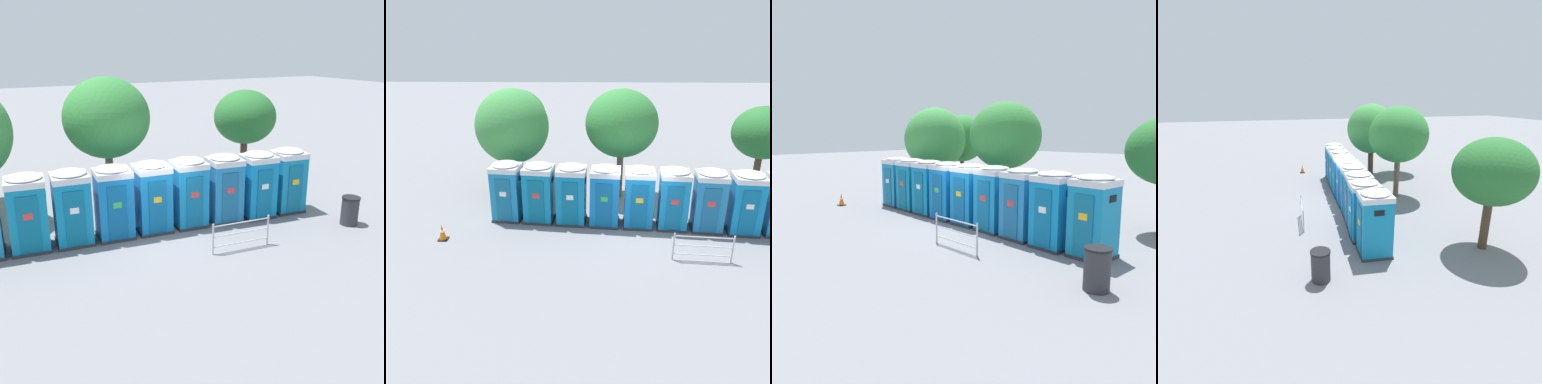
# 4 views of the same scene
# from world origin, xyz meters

# --- Properties ---
(ground_plane) EXTENTS (120.00, 120.00, 0.00)m
(ground_plane) POSITION_xyz_m (0.00, 0.00, 0.00)
(ground_plane) COLOR slate
(portapotty_0) EXTENTS (1.31, 1.31, 2.54)m
(portapotty_0) POSITION_xyz_m (-5.49, 0.81, 1.28)
(portapotty_0) COLOR #2D2D33
(portapotty_0) RESTS_ON ground
(portapotty_1) EXTENTS (1.35, 1.32, 2.54)m
(portapotty_1) POSITION_xyz_m (-4.11, 0.66, 1.28)
(portapotty_1) COLOR #2D2D33
(portapotty_1) RESTS_ON ground
(portapotty_2) EXTENTS (1.30, 1.29, 2.54)m
(portapotty_2) POSITION_xyz_m (-2.73, 0.53, 1.28)
(portapotty_2) COLOR #2D2D33
(portapotty_2) RESTS_ON ground
(portapotty_3) EXTENTS (1.33, 1.31, 2.54)m
(portapotty_3) POSITION_xyz_m (-1.35, 0.39, 1.28)
(portapotty_3) COLOR #2D2D33
(portapotty_3) RESTS_ON ground
(portapotty_4) EXTENTS (1.28, 1.29, 2.54)m
(portapotty_4) POSITION_xyz_m (0.03, 0.29, 1.28)
(portapotty_4) COLOR #2D2D33
(portapotty_4) RESTS_ON ground
(portapotty_5) EXTENTS (1.29, 1.31, 2.54)m
(portapotty_5) POSITION_xyz_m (1.41, 0.17, 1.28)
(portapotty_5) COLOR #2D2D33
(portapotty_5) RESTS_ON ground
(portapotty_6) EXTENTS (1.34, 1.33, 2.54)m
(portapotty_6) POSITION_xyz_m (2.79, 0.01, 1.28)
(portapotty_6) COLOR #2D2D33
(portapotty_6) RESTS_ON ground
(portapotty_7) EXTENTS (1.30, 1.31, 2.54)m
(portapotty_7) POSITION_xyz_m (4.16, -0.18, 1.28)
(portapotty_7) COLOR #2D2D33
(portapotty_7) RESTS_ON ground
(street_tree_0) EXTENTS (2.93, 2.93, 4.37)m
(street_tree_0) POSITION_xyz_m (6.33, 4.04, 3.09)
(street_tree_0) COLOR #4C3826
(street_tree_0) RESTS_ON ground
(street_tree_1) EXTENTS (3.48, 3.48, 5.19)m
(street_tree_1) POSITION_xyz_m (-5.69, 3.68, 3.41)
(street_tree_1) COLOR #4C3826
(street_tree_1) RESTS_ON ground
(street_tree_2) EXTENTS (3.38, 3.38, 5.22)m
(street_tree_2) POSITION_xyz_m (-0.53, 3.43, 3.63)
(street_tree_2) COLOR brown
(street_tree_2) RESTS_ON ground
(street_tree_3) EXTENTS (2.98, 2.98, 4.87)m
(street_tree_3) POSITION_xyz_m (-5.83, 6.05, 3.43)
(street_tree_3) COLOR brown
(street_tree_3) RESTS_ON ground
(traffic_cone) EXTENTS (0.36, 0.36, 0.64)m
(traffic_cone) POSITION_xyz_m (-7.67, -1.21, 0.31)
(traffic_cone) COLOR black
(traffic_cone) RESTS_ON ground
(event_barrier) EXTENTS (2.05, 0.22, 1.05)m
(event_barrier) POSITION_xyz_m (1.95, -2.48, 0.57)
(event_barrier) COLOR #B7B7BC
(event_barrier) RESTS_ON ground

